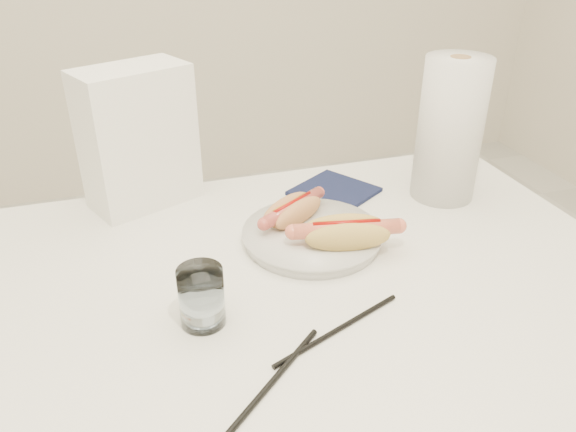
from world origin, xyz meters
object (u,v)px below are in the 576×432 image
object	(u,v)px
table	(271,318)
napkin_box	(138,138)
plate	(312,237)
hotdog_left	(293,211)
water_glass	(202,297)
paper_towel_roll	(450,130)
hotdog_right	(346,233)

from	to	relation	value
table	napkin_box	size ratio (longest dim) A/B	4.54
plate	napkin_box	distance (m)	0.38
hotdog_left	water_glass	bearing A→B (deg)	-166.63
plate	water_glass	bearing A→B (deg)	-144.24
table	paper_towel_roll	distance (m)	0.50
table	plate	xyz separation A→B (m)	(0.11, 0.11, 0.07)
hotdog_left	hotdog_right	world-z (taller)	hotdog_right
water_glass	napkin_box	distance (m)	0.41
napkin_box	water_glass	bearing A→B (deg)	-107.30
table	hotdog_left	distance (m)	0.20
water_glass	hotdog_left	bearing A→B (deg)	46.23
plate	paper_towel_roll	world-z (taller)	paper_towel_roll
table	hotdog_left	world-z (taller)	hotdog_left
hotdog_left	hotdog_right	size ratio (longest dim) A/B	0.79
paper_towel_roll	water_glass	bearing A→B (deg)	-154.67
table	napkin_box	world-z (taller)	napkin_box
hotdog_left	water_glass	distance (m)	0.28
plate	water_glass	size ratio (longest dim) A/B	2.65
hotdog_right	paper_towel_roll	xyz separation A→B (m)	(0.27, 0.15, 0.10)
plate	hotdog_left	bearing A→B (deg)	111.63
water_glass	paper_towel_roll	size ratio (longest dim) A/B	0.32
water_glass	napkin_box	size ratio (longest dim) A/B	0.33
hotdog_right	paper_towel_roll	size ratio (longest dim) A/B	0.65
plate	napkin_box	xyz separation A→B (m)	(-0.26, 0.24, 0.12)
plate	paper_towel_roll	distance (m)	0.35
table	hotdog_left	xyz separation A→B (m)	(0.09, 0.16, 0.10)
hotdog_left	water_glass	xyz separation A→B (m)	(-0.20, -0.21, 0.01)
table	hotdog_right	distance (m)	0.18
table	water_glass	world-z (taller)	water_glass
hotdog_left	hotdog_right	xyz separation A→B (m)	(0.06, -0.10, 0.00)
plate	napkin_box	size ratio (longest dim) A/B	0.88
hotdog_left	hotdog_right	distance (m)	0.12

